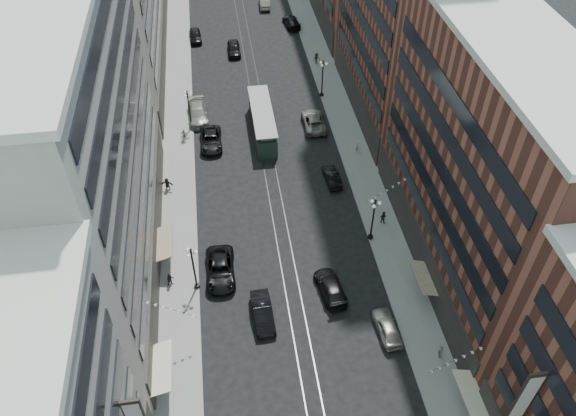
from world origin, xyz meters
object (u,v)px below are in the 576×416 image
car_5 (263,313)px  pedestrian_2 (170,279)px  car_2 (220,269)px  car_11 (314,121)px  car_12 (292,22)px  car_14 (265,2)px  car_9 (195,36)px  car_8 (198,113)px  car_10 (332,177)px  car_extra_1 (331,287)px  car_4 (387,327)px  lamppost_se_far (373,218)px  pedestrian_7 (383,217)px  lamppost_sw_mid (189,108)px  lamppost_sw_far (194,267)px  pedestrian_8 (357,146)px  pedestrian_9 (317,58)px  lamppost_se_mid (322,77)px  pedestrian_4 (441,351)px  pedestrian_6 (184,135)px  car_7 (211,140)px  pedestrian_5 (167,184)px  car_13 (234,49)px  streetcar (262,122)px

car_5 → pedestrian_2: 9.89m
car_2 → car_11: 27.36m
car_12 → car_14: bearing=-71.9°
car_2 → car_5: (3.59, -5.74, -0.02)m
car_9 → car_8: bearing=-93.0°
car_10 → car_extra_1: (-3.39, -16.08, 0.07)m
car_4 → car_11: size_ratio=0.76×
lamppost_se_far → pedestrian_7: (1.88, 2.09, -2.18)m
car_12 → lamppost_sw_mid: bearing=51.5°
lamppost_sw_far → car_11: size_ratio=0.92×
car_2 → pedestrian_2: bearing=-171.3°
pedestrian_8 → pedestrian_9: pedestrian_9 is taller
lamppost_se_mid → car_2: lamppost_se_mid is taller
pedestrian_8 → pedestrian_9: size_ratio=0.93×
car_5 → car_extra_1: bearing=14.1°
car_10 → lamppost_se_mid: bearing=-99.9°
car_extra_1 → car_8: bearing=-76.6°
lamppost_sw_mid → pedestrian_4: bearing=-61.0°
car_5 → car_12: size_ratio=0.91×
car_12 → pedestrian_6: size_ratio=3.41×
lamppost_sw_far → car_7: (2.40, 22.81, -2.29)m
pedestrian_2 → pedestrian_4: (23.37, -11.40, -0.01)m
pedestrian_9 → pedestrian_5: bearing=-151.1°
car_13 → streetcar: bearing=-83.6°
car_12 → car_9: bearing=3.8°
car_12 → car_11: bearing=81.3°
lamppost_se_mid → pedestrian_7: bearing=-85.9°
car_extra_1 → pedestrian_4: bearing=126.7°
streetcar → car_5: 29.39m
streetcar → car_14: streetcar is taller
lamppost_sw_far → car_extra_1: lamppost_sw_far is taller
car_4 → pedestrian_7: 14.08m
car_7 → car_10: (13.79, -9.13, -0.10)m
car_13 → lamppost_sw_mid: bearing=-109.5°
pedestrian_9 → car_5: bearing=-126.9°
lamppost_se_mid → pedestrian_2: (-20.88, -31.36, -2.18)m
car_10 → car_2: bearing=39.0°
car_4 → pedestrian_6: (-17.92, 31.79, 0.18)m
lamppost_se_mid → pedestrian_8: size_ratio=3.47×
lamppost_se_far → pedestrian_9: size_ratio=3.23×
car_7 → pedestrian_5: bearing=-123.3°
car_4 → car_8: 39.91m
lamppost_se_far → car_extra_1: (-5.60, -6.41, -2.32)m
car_4 → car_9: bearing=-79.4°
lamppost_sw_far → car_13: size_ratio=1.13×
car_14 → pedestrian_5: (-16.66, -47.63, 0.13)m
car_2 → car_4: size_ratio=1.34×
car_2 → pedestrian_2: car_2 is taller
lamppost_se_far → pedestrian_4: 15.13m
car_2 → pedestrian_7: bearing=16.4°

